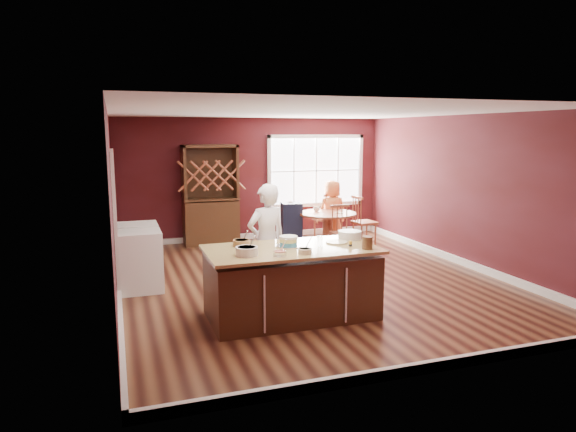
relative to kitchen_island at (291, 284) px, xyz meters
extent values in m
plane|color=brown|center=(0.84, 1.51, -0.44)|extent=(7.00, 7.00, 0.00)
plane|color=white|center=(0.84, 1.51, 2.26)|extent=(7.00, 7.00, 0.00)
plane|color=#380D0C|center=(0.84, 5.01, 0.91)|extent=(6.00, 0.00, 6.00)
plane|color=#380D0C|center=(0.84, -1.99, 0.91)|extent=(6.00, 0.00, 6.00)
plane|color=#380D0C|center=(-2.16, 1.51, 0.91)|extent=(0.00, 7.00, 7.00)
plane|color=#380D0C|center=(3.84, 1.51, 0.91)|extent=(0.00, 7.00, 7.00)
cube|color=#412512|center=(0.00, 0.00, -0.02)|extent=(2.13, 1.08, 0.83)
cube|color=tan|center=(0.00, 0.00, 0.46)|extent=(2.21, 1.16, 0.04)
cylinder|color=brown|center=(2.01, 3.51, -0.42)|extent=(0.55, 0.55, 0.04)
cylinder|color=brown|center=(2.01, 3.51, -0.08)|extent=(0.20, 0.20, 0.67)
cylinder|color=brown|center=(2.01, 3.51, 0.29)|extent=(1.18, 1.18, 0.04)
imported|color=white|center=(-0.10, 0.80, 0.40)|extent=(0.69, 0.54, 1.68)
cylinder|color=white|center=(-0.64, -0.21, 0.53)|extent=(0.27, 0.27, 0.11)
cylinder|color=#896242|center=(-0.58, 0.31, 0.52)|extent=(0.22, 0.22, 0.08)
cylinder|color=silver|center=(-0.27, -0.36, 0.51)|extent=(0.17, 0.17, 0.06)
cylinder|color=beige|center=(0.05, -0.35, 0.51)|extent=(0.17, 0.17, 0.06)
cylinder|color=silver|center=(0.39, -0.03, 0.55)|extent=(0.07, 0.07, 0.14)
cylinder|color=beige|center=(0.68, 0.08, 0.49)|extent=(0.29, 0.29, 0.02)
cylinder|color=silver|center=(0.96, 0.28, 0.54)|extent=(0.32, 0.32, 0.11)
cylinder|color=brown|center=(0.90, -0.37, 0.56)|extent=(0.14, 0.14, 0.16)
cube|color=brown|center=(2.01, 3.51, -0.43)|extent=(2.23, 1.83, 0.01)
imported|color=orange|center=(2.35, 4.04, 0.24)|extent=(0.67, 0.45, 1.36)
cylinder|color=beige|center=(2.21, 3.39, 0.32)|extent=(0.19, 0.19, 0.01)
imported|color=white|center=(1.85, 3.72, 0.36)|extent=(0.14, 0.14, 0.10)
cube|color=black|center=(-0.18, 4.73, 0.63)|extent=(1.16, 0.48, 2.13)
cube|color=white|center=(-1.80, 1.79, 0.02)|extent=(0.63, 0.61, 0.92)
cube|color=white|center=(-1.80, 2.43, 0.02)|extent=(0.64, 0.62, 0.92)
camera|label=1|loc=(-2.12, -6.09, 1.96)|focal=32.00mm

